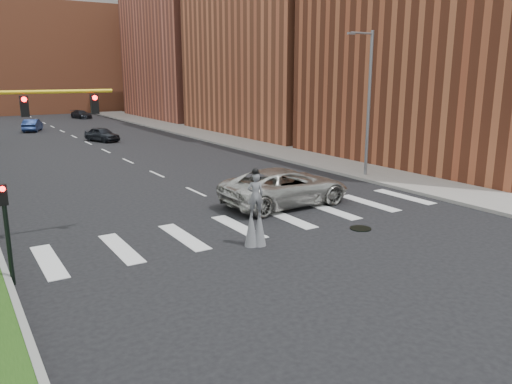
% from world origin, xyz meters
% --- Properties ---
extents(ground_plane, '(160.00, 160.00, 0.00)m').
position_xyz_m(ground_plane, '(0.00, 0.00, 0.00)').
color(ground_plane, black).
rests_on(ground_plane, ground).
extents(sidewalk_right, '(5.00, 90.00, 0.18)m').
position_xyz_m(sidewalk_right, '(12.50, 25.00, 0.09)').
color(sidewalk_right, gray).
rests_on(sidewalk_right, ground).
extents(manhole, '(0.90, 0.90, 0.04)m').
position_xyz_m(manhole, '(3.00, -2.00, 0.02)').
color(manhole, black).
rests_on(manhole, ground).
extents(building_near, '(16.00, 20.00, 22.00)m').
position_xyz_m(building_near, '(22.00, 8.00, 11.00)').
color(building_near, brown).
rests_on(building_near, ground).
extents(building_mid, '(16.00, 22.00, 24.00)m').
position_xyz_m(building_mid, '(22.00, 30.00, 12.00)').
color(building_mid, '#AA5635').
rests_on(building_mid, ground).
extents(building_far, '(16.00, 22.00, 20.00)m').
position_xyz_m(building_far, '(22.00, 54.00, 10.00)').
color(building_far, '#AC553F').
rests_on(building_far, ground).
extents(building_backdrop, '(26.00, 14.00, 18.00)m').
position_xyz_m(building_backdrop, '(6.00, 78.00, 9.00)').
color(building_backdrop, '#AA5635').
rests_on(building_backdrop, ground).
extents(streetlight, '(2.05, 0.20, 9.00)m').
position_xyz_m(streetlight, '(10.90, 6.00, 4.90)').
color(streetlight, slate).
rests_on(streetlight, ground).
extents(traffic_signal, '(5.30, 0.23, 6.20)m').
position_xyz_m(traffic_signal, '(-9.78, 3.00, 4.15)').
color(traffic_signal, black).
rests_on(traffic_signal, ground).
extents(secondary_signal, '(0.25, 0.21, 3.23)m').
position_xyz_m(secondary_signal, '(-10.30, -0.50, 1.95)').
color(secondary_signal, black).
rests_on(secondary_signal, ground).
extents(stilt_performer, '(0.82, 0.63, 3.04)m').
position_xyz_m(stilt_performer, '(-1.93, -1.43, 1.19)').
color(stilt_performer, '#312013').
rests_on(stilt_performer, ground).
extents(suv_crossing, '(6.78, 3.22, 1.87)m').
position_xyz_m(suv_crossing, '(2.63, 3.00, 0.94)').
color(suv_crossing, '#B5B2AB').
rests_on(suv_crossing, ground).
extents(car_near, '(2.97, 4.38, 1.39)m').
position_xyz_m(car_near, '(1.48, 32.47, 0.69)').
color(car_near, black).
rests_on(car_near, ground).
extents(car_mid, '(2.87, 4.54, 1.41)m').
position_xyz_m(car_mid, '(-2.88, 45.67, 0.71)').
color(car_mid, navy).
rests_on(car_mid, ground).
extents(car_far, '(2.67, 4.41, 1.20)m').
position_xyz_m(car_far, '(6.00, 60.37, 0.60)').
color(car_far, black).
rests_on(car_far, ground).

